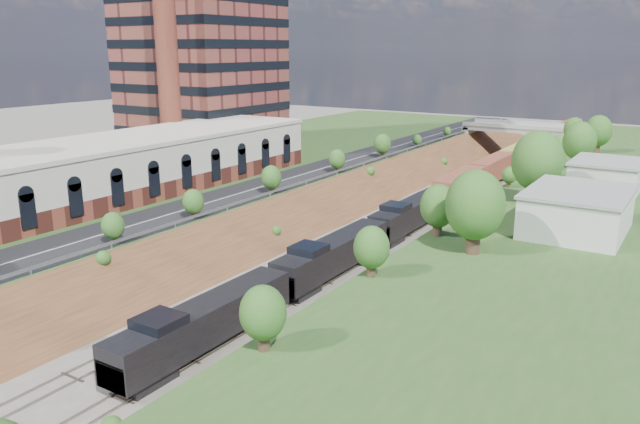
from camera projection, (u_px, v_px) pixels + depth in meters
platform_left at (207, 180)px, 98.69m from camera, size 44.00×180.00×5.00m
embankment_left at (325, 215)px, 87.98m from camera, size 10.00×180.00×10.00m
embankment_right at (476, 239)px, 76.63m from camera, size 10.00×180.00×10.00m
rail_left_track at (378, 223)px, 83.62m from camera, size 1.58×180.00×0.18m
rail_right_track at (413, 228)px, 80.94m from camera, size 1.58×180.00×0.18m
road at (298, 176)px, 89.01m from camera, size 8.00×180.00×0.10m
guardrail at (321, 176)px, 86.60m from camera, size 0.10×171.00×0.70m
commercial_building at (113, 168)px, 76.59m from camera, size 14.30×62.30×7.00m
smokestack at (166, 32)px, 91.21m from camera, size 3.20×3.20×40.00m
overpass at (523, 135)px, 131.74m from camera, size 24.50×8.30×7.40m
white_building_near at (577, 212)px, 61.85m from camera, size 9.00×12.00×4.00m
white_building_far at (606, 176)px, 80.14m from camera, size 8.00×10.00×3.60m
tree_right_large at (475, 206)px, 54.78m from camera, size 5.25×5.25×7.61m
tree_left_crest at (73, 236)px, 53.89m from camera, size 2.45×2.45×3.55m
freight_train at (490, 170)px, 106.24m from camera, size 3.04×154.99×4.55m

